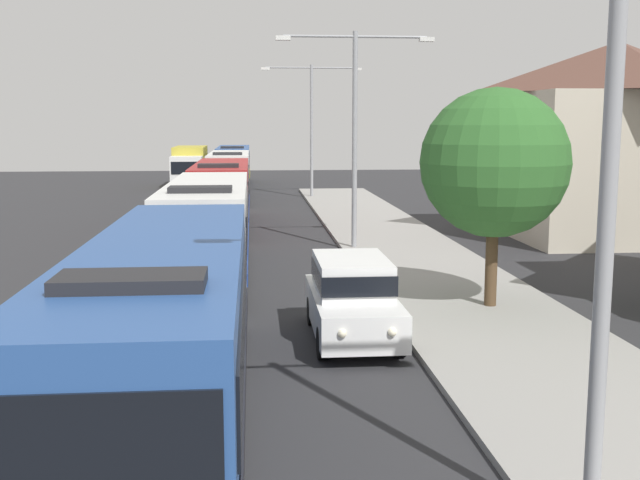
# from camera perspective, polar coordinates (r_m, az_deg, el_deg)

# --- Properties ---
(bus_lead) EXTENTS (2.58, 11.69, 3.21)m
(bus_lead) POSITION_cam_1_polar(r_m,az_deg,el_deg) (13.02, -11.27, -6.10)
(bus_lead) COLOR #284C8C
(bus_lead) RESTS_ON ground_plane
(bus_second_in_line) EXTENTS (2.58, 11.13, 3.21)m
(bus_second_in_line) POSITION_cam_1_polar(r_m,az_deg,el_deg) (25.29, -8.26, 1.12)
(bus_second_in_line) COLOR silver
(bus_second_in_line) RESTS_ON ground_plane
(bus_middle) EXTENTS (2.58, 11.16, 3.21)m
(bus_middle) POSITION_cam_1_polar(r_m,az_deg,el_deg) (37.34, -7.25, 3.55)
(bus_middle) COLOR maroon
(bus_middle) RESTS_ON ground_plane
(bus_fourth_in_line) EXTENTS (2.58, 10.63, 3.21)m
(bus_fourth_in_line) POSITION_cam_1_polar(r_m,az_deg,el_deg) (50.33, -6.70, 4.86)
(bus_fourth_in_line) COLOR silver
(bus_fourth_in_line) RESTS_ON ground_plane
(bus_rear) EXTENTS (2.58, 11.42, 3.21)m
(bus_rear) POSITION_cam_1_polar(r_m,az_deg,el_deg) (62.67, -6.39, 5.60)
(bus_rear) COLOR #284C8C
(bus_rear) RESTS_ON ground_plane
(white_suv) EXTENTS (1.86, 4.69, 1.90)m
(white_suv) POSITION_cam_1_polar(r_m,az_deg,el_deg) (17.82, 2.38, -4.11)
(white_suv) COLOR white
(white_suv) RESTS_ON ground_plane
(box_truck_oncoming) EXTENTS (2.35, 7.57, 3.15)m
(box_truck_oncoming) POSITION_cam_1_polar(r_m,az_deg,el_deg) (60.41, -9.59, 5.44)
(box_truck_oncoming) COLOR white
(box_truck_oncoming) RESTS_ON ground_plane
(streetlamp_near) EXTENTS (5.50, 0.28, 8.12)m
(streetlamp_near) POSITION_cam_1_polar(r_m,az_deg,el_deg) (9.18, 20.81, 8.96)
(streetlamp_near) COLOR gray
(streetlamp_near) RESTS_ON sidewalk
(streetlamp_mid) EXTENTS (6.03, 0.28, 8.23)m
(streetlamp_mid) POSITION_cam_1_polar(r_m,az_deg,el_deg) (29.93, 2.59, 9.10)
(streetlamp_mid) COLOR gray
(streetlamp_mid) RESTS_ON sidewalk
(streetlamp_far) EXTENTS (6.55, 0.28, 8.56)m
(streetlamp_far) POSITION_cam_1_polar(r_m,az_deg,el_deg) (51.20, -0.63, 9.15)
(streetlamp_far) COLOR gray
(streetlamp_far) RESTS_ON sidewalk
(roadside_tree) EXTENTS (3.89, 3.89, 5.74)m
(roadside_tree) POSITION_cam_1_polar(r_m,az_deg,el_deg) (20.62, 12.78, 5.55)
(roadside_tree) COLOR #4C3823
(roadside_tree) RESTS_ON sidewalk
(house_distant_gabled) EXTENTS (8.94, 8.27, 8.37)m
(house_distant_gabled) POSITION_cam_1_polar(r_m,az_deg,el_deg) (35.70, 20.88, 6.97)
(house_distant_gabled) COLOR #BCB29E
(house_distant_gabled) RESTS_ON ground_plane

